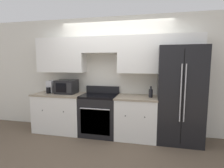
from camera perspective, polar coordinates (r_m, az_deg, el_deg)
ground_plane at (r=3.73m, az=-1.11°, el=-18.13°), size 12.00×12.00×0.00m
wall_back at (r=3.94m, az=1.10°, el=5.60°), size 8.00×0.39×2.60m
lower_cabinets_left at (r=4.29m, az=-16.54°, el=-8.74°), size 1.14×0.64×0.88m
lower_cabinets_right at (r=3.77m, az=7.90°, el=-10.67°), size 0.86×0.64×0.88m
oven_range at (r=3.92m, az=-4.16°, el=-9.88°), size 0.79×0.65×1.04m
refrigerator at (r=3.75m, az=21.10°, el=-3.23°), size 0.85×0.78×1.90m
microwave at (r=4.12m, az=-14.60°, el=-0.85°), size 0.44×0.38×0.31m
bottle at (r=3.63m, az=12.54°, el=-2.86°), size 0.08×0.08×0.23m
coffee_maker at (r=4.32m, az=-19.34°, el=-0.96°), size 0.15×0.27×0.28m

